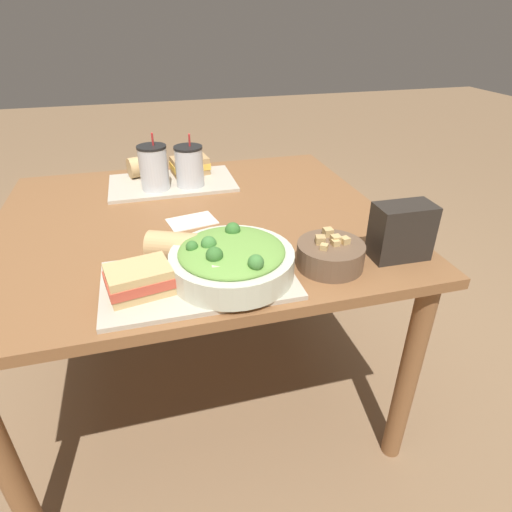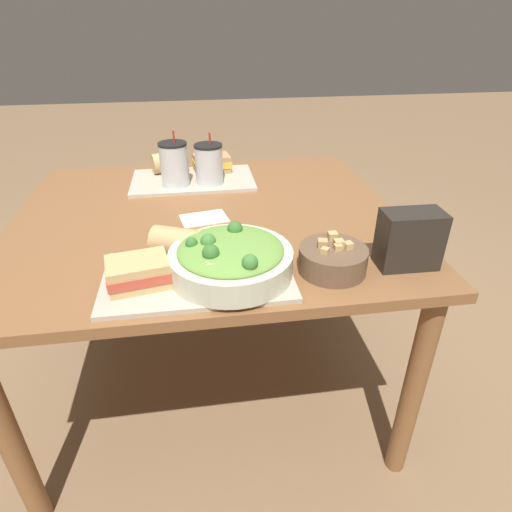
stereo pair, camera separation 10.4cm
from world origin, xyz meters
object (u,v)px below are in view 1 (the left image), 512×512
baguette_near (182,247)px  baguette_far (146,166)px  salad_bowl (232,259)px  drink_cup_red (189,167)px  drink_cup_dark (154,169)px  soup_bowl (330,254)px  napkin_folded (192,221)px  chip_bag (402,231)px  sandwich_near (139,280)px  sandwich_far (190,165)px

baguette_near → baguette_far: 0.69m
salad_bowl → drink_cup_red: bearing=91.5°
baguette_far → drink_cup_dark: (0.02, -0.15, 0.03)m
salad_bowl → soup_bowl: 0.25m
soup_bowl → napkin_folded: 0.47m
napkin_folded → baguette_far: bearing=104.5°
soup_bowl → drink_cup_red: 0.69m
napkin_folded → baguette_near: bearing=-102.6°
salad_bowl → drink_cup_dark: 0.65m
salad_bowl → chip_bag: size_ratio=1.96×
baguette_far → napkin_folded: 0.45m
chip_bag → napkin_folded: (-0.50, 0.35, -0.07)m
soup_bowl → baguette_near: size_ratio=0.92×
chip_bag → napkin_folded: 0.62m
baguette_near → chip_bag: 0.56m
soup_bowl → baguette_far: (-0.42, 0.79, 0.02)m
sandwich_near → napkin_folded: (0.16, 0.36, -0.04)m
drink_cup_dark → drink_cup_red: size_ratio=1.06×
baguette_far → chip_bag: chip_bag is taller
baguette_near → napkin_folded: baguette_near is taller
soup_bowl → baguette_far: bearing=118.0°
sandwich_far → baguette_far: bearing=164.9°
sandwich_far → chip_bag: chip_bag is taller
drink_cup_dark → chip_bag: size_ratio=1.30×
drink_cup_dark → napkin_folded: (0.09, -0.28, -0.08)m
drink_cup_red → napkin_folded: 0.30m
baguette_near → chip_bag: bearing=-76.8°
salad_bowl → sandwich_near: (-0.22, -0.02, -0.01)m
soup_bowl → drink_cup_dark: bearing=121.8°
drink_cup_dark → chip_bag: (0.59, -0.64, -0.01)m
sandwich_near → chip_bag: (0.66, 0.01, 0.03)m
soup_bowl → baguette_far: baguette_far is taller
baguette_near → drink_cup_dark: drink_cup_dark is taller
soup_bowl → napkin_folded: size_ratio=1.07×
baguette_near → drink_cup_red: 0.54m
baguette_near → napkin_folded: size_ratio=1.17×
sandwich_near → napkin_folded: bearing=54.7°
drink_cup_dark → sandwich_far: bearing=43.0°
sandwich_near → drink_cup_dark: bearing=72.4°
drink_cup_dark → drink_cup_red: (0.12, 0.00, -0.01)m
sandwich_far → napkin_folded: sandwich_far is taller
drink_cup_dark → chip_bag: bearing=-47.3°
salad_bowl → baguette_near: 0.15m
salad_bowl → soup_bowl: size_ratio=1.75×
salad_bowl → soup_bowl: salad_bowl is taller
baguette_near → baguette_far: bearing=28.8°
baguette_far → soup_bowl: bearing=-167.4°
drink_cup_dark → baguette_near: bearing=-86.4°
soup_bowl → chip_bag: bearing=-0.5°
drink_cup_red → chip_bag: size_ratio=1.23×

